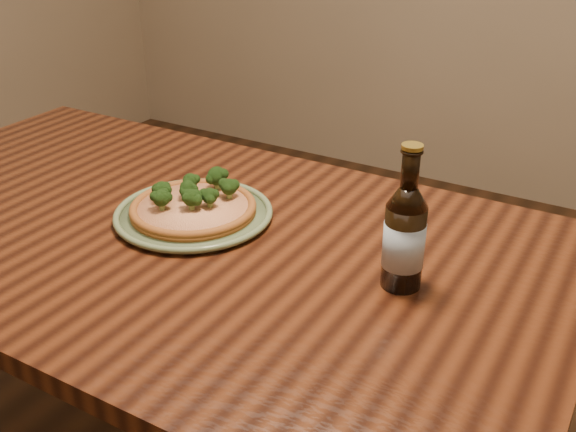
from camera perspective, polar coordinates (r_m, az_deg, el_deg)
The scene contains 4 objects.
table at distance 1.44m, azimuth -9.36°, elevation -4.12°, with size 1.60×0.90×0.75m.
plate at distance 1.42m, azimuth -7.99°, elevation 0.20°, with size 0.33×0.33×0.02m.
pizza at distance 1.41m, azimuth -8.00°, elevation 0.89°, with size 0.26×0.26×0.07m.
beer_bottle at distance 1.15m, azimuth 9.83°, elevation -1.68°, with size 0.07×0.07×0.26m.
Camera 1 is at (0.81, -0.83, 1.39)m, focal length 42.00 mm.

